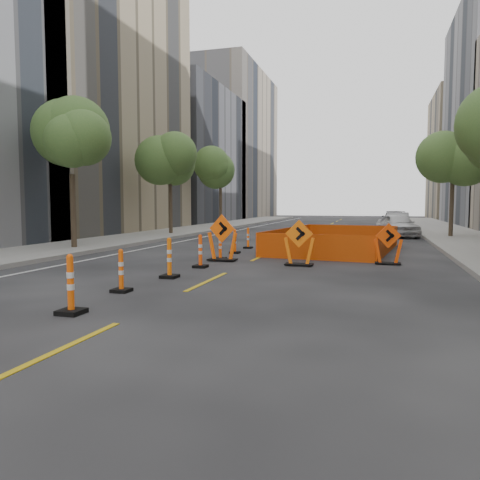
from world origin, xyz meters
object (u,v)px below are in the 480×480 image
(channelizer_2, at_px, (71,284))
(parked_car_mid, at_px, (397,222))
(channelizer_4, at_px, (169,258))
(parked_car_near, at_px, (398,225))
(channelizer_5, at_px, (200,251))
(chevron_sign_center, at_px, (299,243))
(chevron_sign_left, at_px, (222,238))
(channelizer_8, at_px, (248,238))
(chevron_sign_right, at_px, (388,244))
(channelizer_3, at_px, (121,270))
(channelizer_6, at_px, (220,246))
(channelizer_7, at_px, (235,241))
(parked_car_far, at_px, (394,219))

(channelizer_2, relative_size, parked_car_mid, 0.27)
(channelizer_2, xyz_separation_m, parked_car_mid, (6.86, 27.47, 0.13))
(channelizer_4, xyz_separation_m, parked_car_mid, (6.88, 23.11, 0.13))
(parked_car_near, xyz_separation_m, parked_car_mid, (0.19, 4.82, -0.03))
(channelizer_2, xyz_separation_m, channelizer_5, (0.04, 6.54, -0.03))
(chevron_sign_center, distance_m, parked_car_mid, 19.97)
(channelizer_2, distance_m, chevron_sign_left, 8.36)
(channelizer_8, relative_size, chevron_sign_right, 0.68)
(channelizer_3, distance_m, channelizer_8, 10.91)
(channelizer_4, height_order, parked_car_mid, parked_car_mid)
(channelizer_2, height_order, chevron_sign_right, chevron_sign_right)
(channelizer_6, bearing_deg, channelizer_4, -89.98)
(chevron_sign_right, height_order, parked_car_mid, chevron_sign_right)
(chevron_sign_center, height_order, chevron_sign_right, chevron_sign_center)
(channelizer_8, bearing_deg, channelizer_6, -88.17)
(chevron_sign_left, height_order, chevron_sign_right, chevron_sign_left)
(channelizer_4, bearing_deg, chevron_sign_right, 38.52)
(channelizer_2, bearing_deg, chevron_sign_right, 57.16)
(channelizer_2, distance_m, chevron_sign_center, 8.44)
(channelizer_6, bearing_deg, channelizer_7, 92.81)
(channelizer_4, height_order, chevron_sign_left, chevron_sign_left)
(channelizer_5, height_order, channelizer_7, channelizer_5)
(chevron_sign_left, height_order, parked_car_far, chevron_sign_left)
(channelizer_7, xyz_separation_m, chevron_sign_left, (0.31, -2.55, 0.33))
(channelizer_7, distance_m, channelizer_8, 2.18)
(chevron_sign_center, xyz_separation_m, chevron_sign_right, (2.82, 1.13, -0.06))
(channelizer_6, xyz_separation_m, chevron_sign_center, (3.02, -0.84, 0.26))
(channelizer_4, relative_size, channelizer_8, 1.18)
(channelizer_7, bearing_deg, parked_car_far, 73.49)
(parked_car_far, bearing_deg, channelizer_5, -98.62)
(chevron_sign_center, bearing_deg, parked_car_far, 82.77)
(channelizer_2, height_order, channelizer_3, channelizer_2)
(channelizer_5, xyz_separation_m, channelizer_8, (-0.21, 6.54, -0.06))
(channelizer_7, xyz_separation_m, parked_car_far, (7.00, 23.61, 0.18))
(chevron_sign_center, xyz_separation_m, parked_car_near, (3.67, 14.77, -0.04))
(chevron_sign_center, xyz_separation_m, parked_car_mid, (3.86, 19.59, -0.06))
(parked_car_far, bearing_deg, channelizer_3, -97.29)
(chevron_sign_left, distance_m, parked_car_near, 15.70)
(channelizer_4, height_order, parked_car_near, parked_car_near)
(channelizer_8, bearing_deg, parked_car_near, 54.46)
(channelizer_2, distance_m, parked_car_mid, 28.32)
(chevron_sign_left, distance_m, parked_car_mid, 20.25)
(channelizer_4, relative_size, chevron_sign_right, 0.80)
(channelizer_3, height_order, channelizer_4, channelizer_4)
(chevron_sign_left, bearing_deg, parked_car_mid, 82.10)
(chevron_sign_left, xyz_separation_m, parked_car_near, (6.49, 14.30, -0.11))
(channelizer_6, relative_size, parked_car_mid, 0.24)
(channelizer_3, bearing_deg, chevron_sign_left, 86.20)
(channelizer_7, height_order, parked_car_mid, parked_car_mid)
(chevron_sign_center, bearing_deg, channelizer_7, 137.01)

